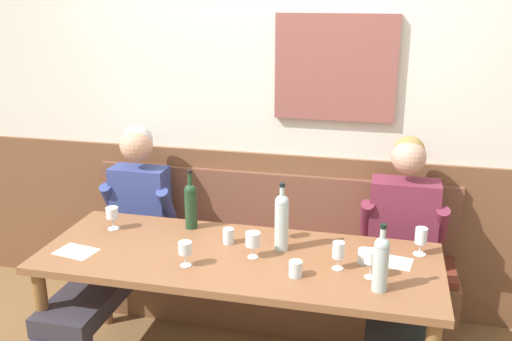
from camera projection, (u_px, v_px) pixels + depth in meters
The scene contains 21 objects.
room_wall_back at pixel (275, 101), 3.66m from camera, with size 6.80×0.12×2.80m.
wood_wainscot_panel at pixel (272, 229), 3.88m from camera, with size 6.80×0.03×1.06m, color brown.
wall_bench at pixel (265, 277), 3.76m from camera, with size 2.41×0.42×0.94m.
dining_table at pixel (238, 269), 3.03m from camera, with size 2.11×0.79×0.75m.
person_left_seat at pixel (118, 240), 3.51m from camera, with size 0.48×1.22×1.26m.
person_right_seat at pixel (402, 269), 3.14m from camera, with size 0.50×1.22×1.29m.
wine_bottle_clear_water at pixel (282, 220), 3.02m from camera, with size 0.08×0.08×0.38m.
wine_bottle_green_tall at pixel (191, 204), 3.30m from camera, with size 0.07×0.07×0.36m.
wine_bottle_amber_mid at pixel (381, 262), 2.61m from camera, with size 0.07×0.07×0.33m.
wine_glass_mid_left at pixel (282, 221), 3.17m from camera, with size 0.06×0.06×0.15m.
wine_glass_mid_right at pixel (371, 257), 2.74m from camera, with size 0.07×0.07×0.14m.
wine_glass_right_end at pixel (421, 237), 2.98m from camera, with size 0.07×0.07×0.15m.
wine_glass_by_bottle at pixel (338, 252), 2.83m from camera, with size 0.06×0.06×0.14m.
wine_glass_near_bucket at pixel (185, 249), 2.86m from camera, with size 0.07×0.07×0.13m.
wine_glass_center_front at pixel (112, 214), 3.30m from camera, with size 0.07×0.07×0.13m.
wine_glass_left_end at pixel (253, 240), 2.95m from camera, with size 0.08×0.08×0.14m.
water_tumbler_center at pixel (228, 236), 3.13m from camera, with size 0.06×0.06×0.09m, color silver.
water_tumbler_right at pixel (364, 256), 2.91m from camera, with size 0.07×0.07×0.08m, color silver.
water_tumbler_left at pixel (296, 269), 2.77m from camera, with size 0.07×0.07×0.08m, color silver.
tasting_sheet_left_guest at pixel (76, 251), 3.04m from camera, with size 0.21×0.15×0.00m, color white.
tasting_sheet_right_guest at pixel (391, 261), 2.93m from camera, with size 0.21×0.15×0.00m, color white.
Camera 1 is at (0.72, -2.46, 2.09)m, focal length 39.98 mm.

